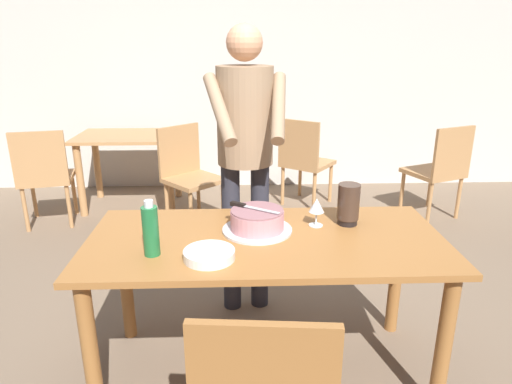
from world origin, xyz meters
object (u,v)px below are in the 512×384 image
(hurricane_lamp, at_px, (348,204))
(background_chair_2, at_px, (188,172))
(background_table, at_px, (130,151))
(person_cutting_cake, at_px, (245,142))
(cake_knife, at_px, (245,206))
(wine_glass_near, at_px, (317,206))
(water_bottle, at_px, (151,230))
(background_chair_3, at_px, (45,174))
(main_dining_table, at_px, (266,259))
(background_chair_1, at_px, (304,159))
(plate_stack, at_px, (209,255))
(background_chair_0, at_px, (440,168))
(cake_on_platter, at_px, (257,221))

(hurricane_lamp, height_order, background_chair_2, hurricane_lamp)
(background_chair_2, bearing_deg, background_table, 142.03)
(background_table, bearing_deg, hurricane_lamp, -55.37)
(person_cutting_cake, bearing_deg, background_table, 120.52)
(cake_knife, bearing_deg, wine_glass_near, 2.70)
(water_bottle, relative_size, background_chair_3, 0.28)
(main_dining_table, relative_size, background_table, 1.68)
(background_chair_1, height_order, background_chair_2, same)
(wine_glass_near, xyz_separation_m, background_chair_3, (-2.12, 1.87, -0.36))
(cake_knife, xyz_separation_m, hurricane_lamp, (0.52, 0.03, -0.01))
(plate_stack, relative_size, background_chair_1, 0.24)
(main_dining_table, relative_size, background_chair_1, 1.87)
(background_chair_2, bearing_deg, background_chair_0, 0.87)
(main_dining_table, bearing_deg, background_chair_2, 106.05)
(plate_stack, relative_size, background_chair_0, 0.24)
(background_chair_3, bearing_deg, background_table, 38.40)
(wine_glass_near, distance_m, person_cutting_cake, 0.62)
(cake_knife, relative_size, background_table, 0.24)
(cake_knife, distance_m, background_chair_1, 2.45)
(cake_knife, distance_m, background_chair_3, 2.61)
(background_chair_1, bearing_deg, background_chair_3, -169.43)
(hurricane_lamp, bearing_deg, background_chair_2, 118.16)
(wine_glass_near, bearing_deg, hurricane_lamp, 5.55)
(cake_knife, distance_m, background_table, 2.66)
(background_chair_3, bearing_deg, water_bottle, -57.96)
(person_cutting_cake, bearing_deg, background_chair_2, 109.30)
(person_cutting_cake, distance_m, background_chair_0, 2.41)
(wine_glass_near, distance_m, background_chair_2, 2.10)
(cake_knife, relative_size, background_chair_0, 0.26)
(water_bottle, bearing_deg, wine_glass_near, 21.11)
(water_bottle, height_order, background_chair_1, water_bottle)
(cake_knife, height_order, hurricane_lamp, hurricane_lamp)
(main_dining_table, bearing_deg, background_chair_0, 49.74)
(main_dining_table, height_order, cake_on_platter, cake_on_platter)
(background_table, height_order, background_chair_2, background_chair_2)
(plate_stack, relative_size, hurricane_lamp, 1.05)
(person_cutting_cake, bearing_deg, background_chair_3, 141.61)
(water_bottle, bearing_deg, background_chair_1, 68.42)
(hurricane_lamp, distance_m, background_chair_3, 2.96)
(background_table, distance_m, background_chair_3, 0.83)
(background_chair_1, height_order, background_chair_3, same)
(background_chair_0, relative_size, background_chair_1, 1.00)
(wine_glass_near, height_order, background_chair_0, background_chair_0)
(hurricane_lamp, bearing_deg, background_chair_0, 55.23)
(person_cutting_cake, relative_size, background_chair_3, 1.91)
(main_dining_table, xyz_separation_m, wine_glass_near, (0.26, 0.14, 0.22))
(plate_stack, bearing_deg, background_chair_3, 125.90)
(cake_knife, bearing_deg, hurricane_lamp, 3.59)
(main_dining_table, height_order, wine_glass_near, wine_glass_near)
(plate_stack, xyz_separation_m, hurricane_lamp, (0.67, 0.36, 0.09))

